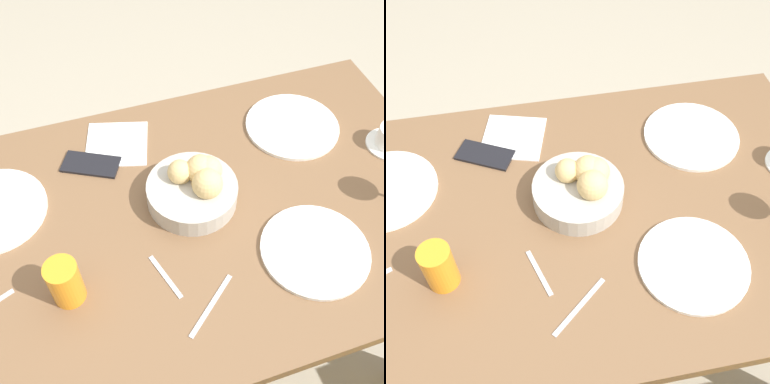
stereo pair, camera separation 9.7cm
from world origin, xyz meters
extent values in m
plane|color=#A89E89|center=(0.00, 0.00, 0.00)|extent=(10.00, 10.00, 0.00)
cube|color=brown|center=(0.00, 0.00, 0.74)|extent=(1.44, 0.85, 0.03)
cube|color=brown|center=(-0.67, -0.38, 0.36)|extent=(0.06, 0.06, 0.73)
cylinder|color=#B2ADA3|center=(-0.04, -0.04, 0.79)|extent=(0.23, 0.23, 0.05)
sphere|color=#DBB775|center=(-0.07, -0.06, 0.84)|extent=(0.07, 0.07, 0.07)
sphere|color=#DBB775|center=(-0.09, -0.06, 0.84)|extent=(0.07, 0.07, 0.07)
sphere|color=#DBB775|center=(-0.03, -0.08, 0.84)|extent=(0.06, 0.06, 0.06)
sphere|color=#DBB775|center=(-0.08, -0.02, 0.84)|extent=(0.08, 0.08, 0.08)
cylinder|color=white|center=(-0.40, -0.20, 0.77)|extent=(0.26, 0.26, 0.01)
cylinder|color=white|center=(0.43, -0.16, 0.77)|extent=(0.26, 0.26, 0.01)
cylinder|color=white|center=(-0.27, 0.20, 0.77)|extent=(0.25, 0.25, 0.01)
cylinder|color=orange|center=(0.29, 0.13, 0.82)|extent=(0.07, 0.07, 0.12)
cube|color=#B7B7BC|center=(0.01, 0.25, 0.76)|extent=(0.14, 0.12, 0.00)
cube|color=#B7B7BC|center=(0.08, 0.15, 0.76)|extent=(0.05, 0.12, 0.00)
cube|color=white|center=(0.09, -0.29, 0.76)|extent=(0.21, 0.21, 0.00)
cube|color=black|center=(0.17, -0.23, 0.77)|extent=(0.17, 0.14, 0.01)
camera|label=1|loc=(0.19, 0.66, 1.72)|focal=45.00mm
camera|label=2|loc=(0.09, 0.69, 1.72)|focal=45.00mm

